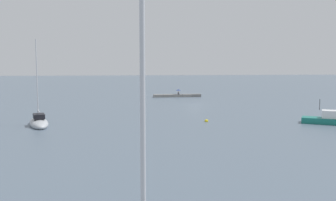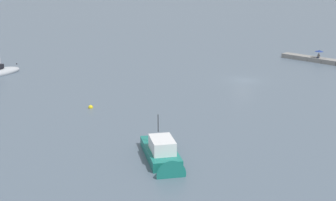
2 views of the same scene
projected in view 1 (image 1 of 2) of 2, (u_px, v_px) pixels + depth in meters
The scene contains 6 objects.
ground_plane at pixel (194, 105), 74.13m from camera, with size 500.00×500.00×0.00m, color slate.
seawall_pier at pixel (177, 96), 92.97m from camera, with size 12.27×1.85×0.69m.
person_seated_grey_left at pixel (178, 93), 92.76m from camera, with size 0.45×0.64×0.73m.
umbrella_open_navy at pixel (178, 90), 92.81m from camera, with size 1.42×1.42×1.30m.
sailboat_grey_near at pixel (39, 122), 47.86m from camera, with size 4.29×8.31×11.82m.
mooring_buoy_mid at pixel (206, 121), 51.16m from camera, with size 0.51×0.51×0.51m.
Camera 1 is at (16.64, 72.01, 7.79)m, focal length 38.60 mm.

